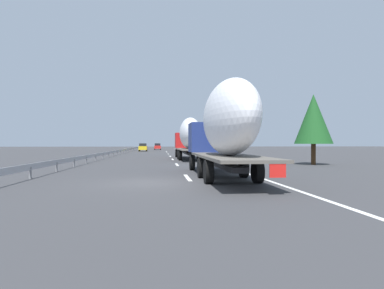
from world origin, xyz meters
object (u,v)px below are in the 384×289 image
at_px(truck_lead, 189,136).
at_px(road_sign, 194,142).
at_px(truck_trailing, 224,126).
at_px(car_yellow_coupe, 143,147).
at_px(car_red_compact, 158,146).

distance_m(truck_lead, road_sign, 23.33).
xyz_separation_m(truck_lead, truck_trailing, (-19.72, 0.00, 0.09)).
distance_m(truck_lead, car_yellow_coupe, 38.67).
relative_size(truck_trailing, car_red_compact, 2.85).
bearing_deg(car_yellow_coupe, truck_lead, -169.57).
xyz_separation_m(truck_lead, car_red_compact, (56.12, 3.84, -1.62)).
relative_size(car_red_compact, road_sign, 1.54).
bearing_deg(car_red_compact, truck_trailing, -177.10).
bearing_deg(car_red_compact, road_sign, -168.13).
xyz_separation_m(truck_lead, car_yellow_coupe, (37.99, 6.99, -1.63)).
distance_m(truck_lead, car_red_compact, 56.27).
bearing_deg(truck_lead, car_red_compact, 3.91).
relative_size(truck_lead, truck_trailing, 1.08).
bearing_deg(truck_lead, road_sign, -7.64).
height_order(truck_lead, road_sign, truck_lead).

